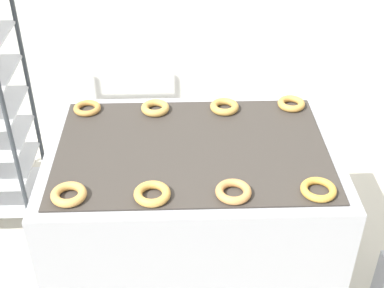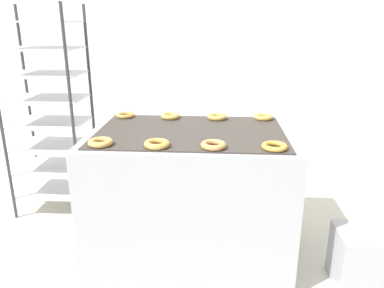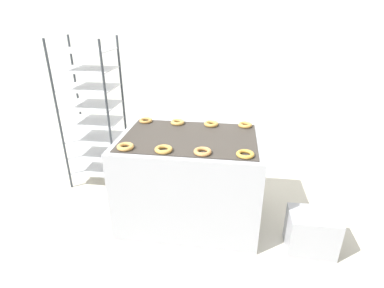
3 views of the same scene
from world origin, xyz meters
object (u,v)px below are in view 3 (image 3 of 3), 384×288
at_px(fryer_machine, 190,179).
at_px(donut_near_right, 245,154).
at_px(baking_rack_cart, 93,114).
at_px(donut_far_midleft, 178,122).
at_px(donut_far_left, 146,121).
at_px(donut_far_right, 245,125).
at_px(donut_near_midleft, 164,149).
at_px(donut_far_midright, 211,124).
at_px(donut_near_left, 125,147).
at_px(glaze_bin, 311,232).
at_px(donut_near_midright, 203,152).

relative_size(fryer_machine, donut_near_right, 9.06).
xyz_separation_m(baking_rack_cart, donut_far_midleft, (1.01, -0.26, 0.04)).
relative_size(fryer_machine, baking_rack_cart, 0.77).
relative_size(donut_near_right, donut_far_midleft, 1.04).
relative_size(fryer_machine, donut_far_left, 9.77).
distance_m(donut_far_left, donut_far_right, 0.99).
distance_m(fryer_machine, donut_far_right, 0.75).
bearing_deg(donut_near_midleft, donut_far_midright, 62.49).
bearing_deg(donut_far_midright, donut_far_right, 3.43).
bearing_deg(donut_near_left, glaze_bin, 0.68).
distance_m(donut_far_left, donut_far_midleft, 0.33).
xyz_separation_m(fryer_machine, glaze_bin, (1.09, -0.30, -0.25)).
height_order(donut_near_left, donut_far_midright, same).
bearing_deg(donut_near_left, donut_near_right, 0.06).
xyz_separation_m(donut_near_left, donut_far_right, (0.98, 0.65, -0.00)).
relative_size(baking_rack_cart, donut_far_midleft, 12.19).
bearing_deg(donut_far_midright, donut_near_midleft, -117.51).
xyz_separation_m(donut_near_left, donut_far_midright, (0.65, 0.63, 0.00)).
relative_size(baking_rack_cart, donut_near_midright, 11.71).
bearing_deg(donut_far_midleft, donut_far_right, 1.76).
bearing_deg(donut_near_right, donut_near_midright, -179.43).
relative_size(baking_rack_cart, donut_far_right, 12.46).
relative_size(fryer_machine, glaze_bin, 3.20).
bearing_deg(donut_near_left, donut_far_right, 33.49).
bearing_deg(donut_far_midleft, donut_far_left, 177.73).
xyz_separation_m(fryer_machine, donut_far_midright, (0.17, 0.31, 0.45)).
height_order(baking_rack_cart, glaze_bin, baking_rack_cart).
height_order(baking_rack_cart, donut_far_right, baking_rack_cart).
bearing_deg(donut_near_midright, donut_near_midleft, -179.31).
bearing_deg(baking_rack_cart, fryer_machine, -25.79).
relative_size(fryer_machine, donut_far_right, 9.61).
xyz_separation_m(glaze_bin, donut_near_left, (-1.57, -0.02, 0.71)).
bearing_deg(donut_far_left, baking_rack_cart, 160.20).
height_order(donut_far_left, donut_far_midright, donut_far_midright).
bearing_deg(donut_far_midright, donut_near_midright, -91.50).
distance_m(fryer_machine, donut_far_left, 0.74).
xyz_separation_m(donut_far_left, donut_far_right, (0.99, 0.01, 0.00)).
bearing_deg(donut_far_left, glaze_bin, -21.41).
bearing_deg(baking_rack_cart, donut_far_right, -8.10).
relative_size(donut_near_right, donut_far_midright, 1.02).
height_order(donut_near_left, donut_far_midleft, same).
height_order(glaze_bin, donut_near_midleft, donut_near_midleft).
relative_size(donut_near_left, donut_near_midright, 0.98).
height_order(donut_near_midleft, donut_far_midleft, same).
relative_size(fryer_machine, donut_near_left, 9.20).
xyz_separation_m(fryer_machine, donut_near_right, (0.48, -0.32, 0.45)).
bearing_deg(fryer_machine, baking_rack_cart, 154.21).
xyz_separation_m(donut_near_midright, donut_far_right, (0.35, 0.65, 0.00)).
bearing_deg(donut_near_midright, donut_far_right, 62.03).
bearing_deg(donut_far_right, donut_far_left, -179.58).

